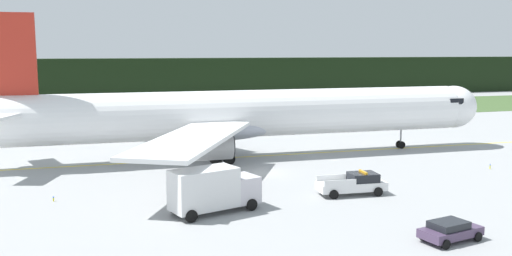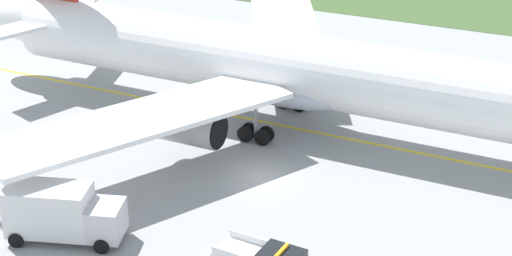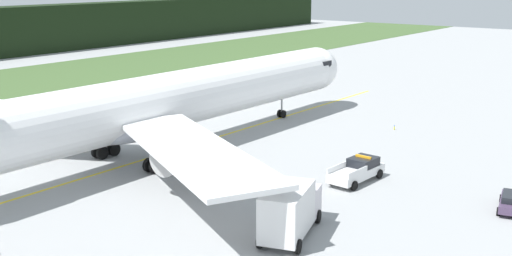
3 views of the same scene
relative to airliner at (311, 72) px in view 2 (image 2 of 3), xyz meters
name	(u,v)px [view 2 (image 2 of 3)]	position (x,y,z in m)	size (l,w,h in m)	color
ground	(261,179)	(-0.14, -8.37, -4.75)	(320.00, 320.00, 0.00)	#959899
taxiway_centerline_main	(318,133)	(0.69, -0.01, -4.75)	(81.90, 0.30, 0.01)	yellow
airliner	(311,72)	(0.00, 0.00, 0.00)	(60.87, 44.10, 15.53)	white
catering_truck	(61,212)	(-7.54, -19.93, -2.96)	(7.15, 4.38, 3.54)	silver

